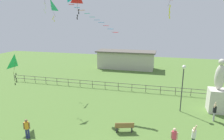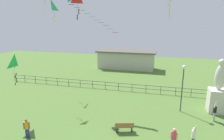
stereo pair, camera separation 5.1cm
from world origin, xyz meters
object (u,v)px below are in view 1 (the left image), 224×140
object	(u,v)px
person_3	(194,136)
kite_1	(15,62)
lamppost	(183,78)
person_1	(174,137)
person_2	(215,111)
kite_0	(51,6)
statue_monument	(217,94)
park_bench	(124,127)
person_0	(27,127)
streamer_kite	(73,2)

from	to	relation	value
person_3	kite_1	world-z (taller)	kite_1
person_3	lamppost	bearing A→B (deg)	94.03
person_1	person_2	world-z (taller)	person_2
person_2	kite_1	distance (m)	17.61
person_1	kite_1	distance (m)	13.80
kite_0	kite_1	size ratio (longest dim) A/B	0.94
kite_0	person_1	bearing A→B (deg)	-33.42
statue_monument	park_bench	distance (m)	9.92
statue_monument	person_1	xyz separation A→B (m)	(-4.22, -7.17, -0.83)
person_1	kite_1	xyz separation A→B (m)	(-13.07, 1.20, 4.25)
kite_0	lamppost	bearing A→B (deg)	-11.87
kite_0	kite_1	world-z (taller)	kite_0
statue_monument	kite_1	world-z (taller)	kite_1
person_3	kite_0	size ratio (longest dim) A/B	0.71
person_0	kite_1	bearing A→B (deg)	134.98
lamppost	park_bench	xyz separation A→B (m)	(-4.54, -5.01, -2.87)
person_1	person_2	distance (m)	6.18
person_3	kite_1	size ratio (longest dim) A/B	0.67
statue_monument	person_3	bearing A→B (deg)	-113.64
lamppost	person_2	size ratio (longest dim) A/B	2.50
park_bench	kite_0	distance (m)	16.74
lamppost	streamer_kite	size ratio (longest dim) A/B	0.82
person_3	kite_0	bearing A→B (deg)	150.19
lamppost	streamer_kite	distance (m)	12.87
park_bench	kite_0	bearing A→B (deg)	142.55
park_bench	person_1	xyz separation A→B (m)	(3.65, -1.27, 0.45)
person_3	kite_0	xyz separation A→B (m)	(-15.69, 8.99, 9.42)
person_3	streamer_kite	world-z (taller)	streamer_kite
kite_0	kite_1	distance (m)	9.85
statue_monument	streamer_kite	world-z (taller)	streamer_kite
statue_monument	person_1	bearing A→B (deg)	-120.50
lamppost	kite_0	world-z (taller)	kite_0
person_0	person_2	size ratio (longest dim) A/B	0.85
statue_monument	person_1	size ratio (longest dim) A/B	3.26
statue_monument	streamer_kite	bearing A→B (deg)	-175.39
statue_monument	park_bench	bearing A→B (deg)	-143.13
lamppost	person_1	size ratio (longest dim) A/B	2.90
person_2	lamppost	bearing A→B (deg)	155.05
person_0	kite_0	xyz separation A→B (m)	(-3.91, 10.89, 9.44)
person_2	kite_1	world-z (taller)	kite_1
lamppost	kite_0	bearing A→B (deg)	168.13
lamppost	statue_monument	bearing A→B (deg)	14.98
kite_0	streamer_kite	world-z (taller)	streamer_kite
person_3	kite_1	bearing A→B (deg)	177.22
park_bench	person_3	xyz separation A→B (m)	(4.95, -0.76, 0.45)
lamppost	park_bench	bearing A→B (deg)	-132.21
person_0	kite_1	distance (m)	5.64
lamppost	person_2	bearing A→B (deg)	-24.95
streamer_kite	statue_monument	bearing A→B (deg)	4.61
park_bench	streamer_kite	world-z (taller)	streamer_kite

